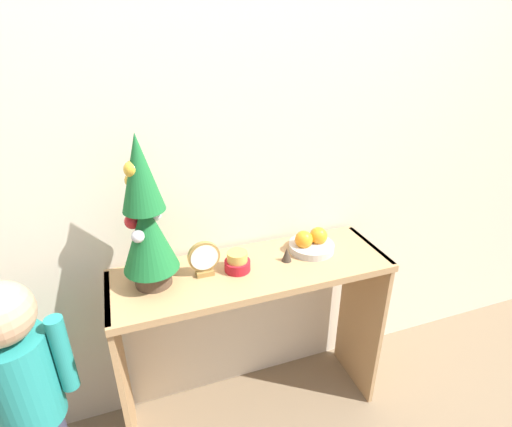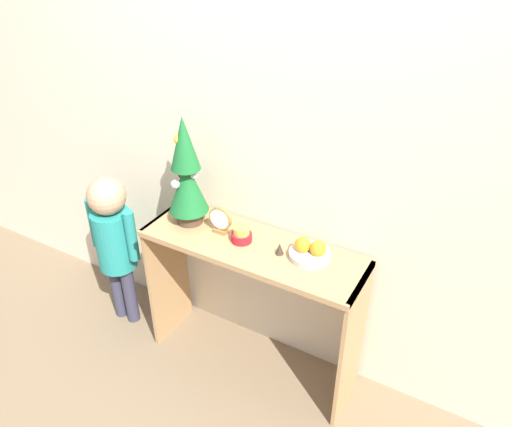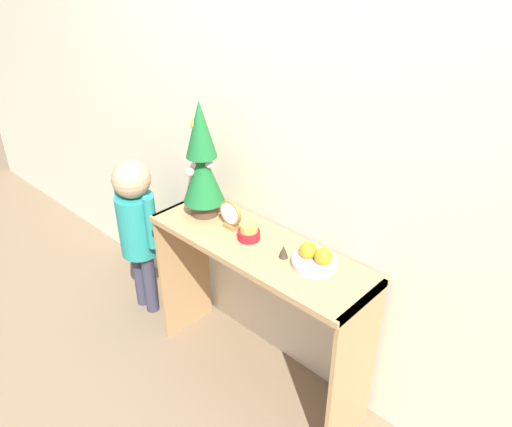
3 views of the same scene
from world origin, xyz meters
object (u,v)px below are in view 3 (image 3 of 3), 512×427
(figurine, at_px, (284,251))
(child_figure, at_px, (137,220))
(singing_bowl, at_px, (249,232))
(mini_tree, at_px, (202,162))
(fruit_bowl, at_px, (315,259))
(desk_clock, at_px, (231,215))

(figurine, height_order, child_figure, child_figure)
(singing_bowl, bearing_deg, mini_tree, 176.49)
(mini_tree, bearing_deg, fruit_bowl, 1.93)
(fruit_bowl, relative_size, desk_clock, 1.35)
(desk_clock, xyz_separation_m, child_figure, (-0.68, -0.09, -0.26))
(figurine, relative_size, child_figure, 0.06)
(singing_bowl, bearing_deg, child_figure, -174.43)
(singing_bowl, xyz_separation_m, figurine, (0.21, -0.00, -0.01))
(mini_tree, relative_size, child_figure, 0.59)
(child_figure, bearing_deg, fruit_bowl, 6.00)
(fruit_bowl, distance_m, singing_bowl, 0.35)
(fruit_bowl, relative_size, singing_bowl, 1.89)
(desk_clock, bearing_deg, child_figure, -172.42)
(singing_bowl, distance_m, child_figure, 0.84)
(mini_tree, height_order, figurine, mini_tree)
(singing_bowl, height_order, child_figure, child_figure)
(fruit_bowl, xyz_separation_m, desk_clock, (-0.48, -0.03, 0.04))
(desk_clock, height_order, child_figure, child_figure)
(fruit_bowl, height_order, child_figure, child_figure)
(fruit_bowl, xyz_separation_m, child_figure, (-1.15, -0.12, -0.23))
(figurine, bearing_deg, desk_clock, 177.53)
(mini_tree, height_order, child_figure, mini_tree)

